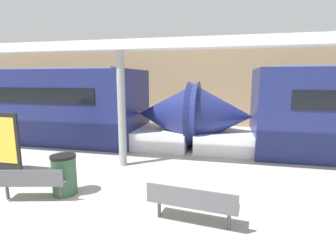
{
  "coord_description": "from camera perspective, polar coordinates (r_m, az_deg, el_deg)",
  "views": [
    {
      "loc": [
        1.86,
        -3.43,
        2.73
      ],
      "look_at": [
        0.22,
        3.76,
        1.4
      ],
      "focal_mm": 28.0,
      "sensor_mm": 36.0,
      "label": 1
    }
  ],
  "objects": [
    {
      "name": "ground_plane",
      "position": [
        4.77,
        -14.1,
        -25.07
      ],
      "size": [
        60.0,
        60.0,
        0.0
      ],
      "primitive_type": "plane",
      "color": "#A8A093"
    },
    {
      "name": "station_wall",
      "position": [
        15.4,
        6.0,
        9.32
      ],
      "size": [
        56.0,
        0.2,
        5.0
      ],
      "primitive_type": "cube",
      "color": "#9E8460",
      "rests_on": "ground_plane"
    },
    {
      "name": "train_right",
      "position": [
        14.7,
        -32.62,
        3.91
      ],
      "size": [
        18.53,
        2.93,
        3.2
      ],
      "color": "navy",
      "rests_on": "ground_plane"
    },
    {
      "name": "bench_near",
      "position": [
        5.13,
        5.2,
        -16.03
      ],
      "size": [
        1.76,
        0.64,
        0.77
      ],
      "rotation": [
        0.0,
        0.0,
        -0.12
      ],
      "color": "#4C4F54",
      "rests_on": "ground_plane"
    },
    {
      "name": "bench_far",
      "position": [
        6.76,
        -27.61,
        -10.59
      ],
      "size": [
        1.59,
        0.79,
        0.77
      ],
      "rotation": [
        0.0,
        0.0,
        0.24
      ],
      "color": "#4C4F54",
      "rests_on": "ground_plane"
    },
    {
      "name": "trash_bin",
      "position": [
        6.81,
        -21.66,
        -9.8
      ],
      "size": [
        0.59,
        0.59,
        0.96
      ],
      "color": "#2D5138",
      "rests_on": "ground_plane"
    },
    {
      "name": "poster_board",
      "position": [
        9.08,
        -32.56,
        -3.05
      ],
      "size": [
        1.24,
        0.07,
        1.78
      ],
      "color": "black",
      "rests_on": "ground_plane"
    },
    {
      "name": "support_column_near",
      "position": [
        8.25,
        -10.08,
        3.48
      ],
      "size": [
        0.24,
        0.24,
        3.57
      ],
      "primitive_type": "cylinder",
      "color": "gray",
      "rests_on": "ground_plane"
    },
    {
      "name": "canopy_beam",
      "position": [
        8.25,
        -10.51,
        16.87
      ],
      "size": [
        28.0,
        0.6,
        0.28
      ],
      "primitive_type": "cube",
      "color": "silver",
      "rests_on": "support_column_near"
    }
  ]
}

